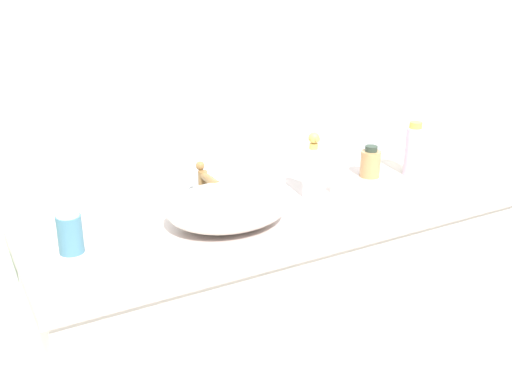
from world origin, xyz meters
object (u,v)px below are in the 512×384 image
perfume_bottle (70,230)px  sink_basin (228,206)px  candle_jar (340,187)px  soap_dispenser (313,170)px  lotion_bottle (413,150)px  spray_can (370,163)px

perfume_bottle → sink_basin: bearing=-5.2°
sink_basin → candle_jar: 0.44m
soap_dispenser → perfume_bottle: 0.78m
soap_dispenser → sink_basin: bearing=-169.2°
soap_dispenser → candle_jar: 0.13m
soap_dispenser → perfume_bottle: (-0.78, -0.02, -0.03)m
sink_basin → lotion_bottle: lotion_bottle is taller
soap_dispenser → candle_jar: size_ratio=3.43×
lotion_bottle → spray_can: bearing=158.6°
perfume_bottle → spray_can: (1.07, 0.09, -0.01)m
sink_basin → perfume_bottle: 0.44m
perfume_bottle → candle_jar: (0.88, 0.01, -0.04)m
perfume_bottle → candle_jar: perfume_bottle is taller
lotion_bottle → perfume_bottle: 1.21m
sink_basin → soap_dispenser: soap_dispenser is taller
sink_basin → perfume_bottle: perfume_bottle is taller
lotion_bottle → perfume_bottle: (-1.21, -0.04, -0.03)m
sink_basin → soap_dispenser: size_ratio=1.68×
lotion_bottle → spray_can: (-0.14, 0.06, -0.04)m
candle_jar → soap_dispenser: bearing=173.6°
candle_jar → sink_basin: bearing=-173.1°
perfume_bottle → candle_jar: bearing=0.8°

